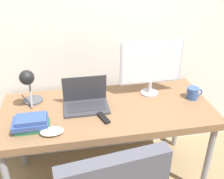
# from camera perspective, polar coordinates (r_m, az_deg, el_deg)

# --- Properties ---
(wall_back) EXTENTS (8.00, 0.05, 2.60)m
(wall_back) POSITION_cam_1_polar(r_m,az_deg,el_deg) (2.24, -3.02, 13.94)
(wall_back) COLOR silver
(wall_back) RESTS_ON ground_plane
(desk) EXTENTS (1.66, 0.73, 0.75)m
(desk) POSITION_cam_1_polar(r_m,az_deg,el_deg) (2.11, -0.98, -5.40)
(desk) COLOR brown
(desk) RESTS_ON ground_plane
(laptop) EXTENTS (0.35, 0.23, 0.24)m
(laptop) POSITION_cam_1_polar(r_m,az_deg,el_deg) (2.07, -5.72, -2.53)
(laptop) COLOR #38383D
(laptop) RESTS_ON desk
(monitor) EXTENTS (0.52, 0.15, 0.47)m
(monitor) POSITION_cam_1_polar(r_m,az_deg,el_deg) (2.18, 8.52, 5.41)
(monitor) COLOR #B7B7BC
(monitor) RESTS_ON desk
(desk_lamp) EXTENTS (0.15, 0.25, 0.33)m
(desk_lamp) POSITION_cam_1_polar(r_m,az_deg,el_deg) (2.07, -17.75, 1.33)
(desk_lamp) COLOR #4C4C51
(desk_lamp) RESTS_ON desk
(book_stack) EXTENTS (0.25, 0.17, 0.10)m
(book_stack) POSITION_cam_1_polar(r_m,az_deg,el_deg) (1.91, -17.16, -6.99)
(book_stack) COLOR #286B47
(book_stack) RESTS_ON desk
(tv_remote) EXTENTS (0.09, 0.15, 0.02)m
(tv_remote) POSITION_cam_1_polar(r_m,az_deg,el_deg) (1.94, -1.88, -6.19)
(tv_remote) COLOR black
(tv_remote) RESTS_ON desk
(mug) EXTENTS (0.14, 0.09, 0.10)m
(mug) POSITION_cam_1_polar(r_m,az_deg,el_deg) (2.27, 17.18, -0.73)
(mug) COLOR #385693
(mug) RESTS_ON desk
(game_controller) EXTENTS (0.16, 0.10, 0.04)m
(game_controller) POSITION_cam_1_polar(r_m,az_deg,el_deg) (1.84, -12.94, -8.90)
(game_controller) COLOR white
(game_controller) RESTS_ON desk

